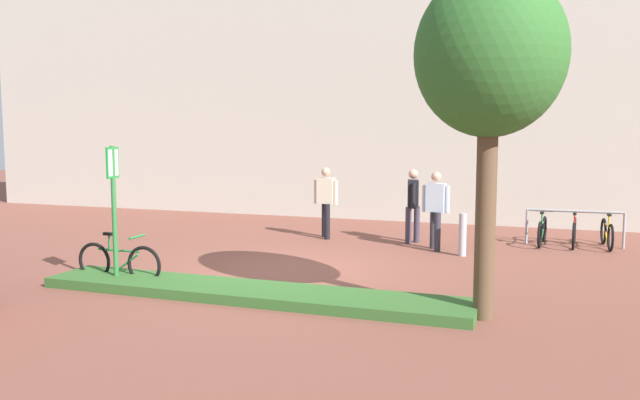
# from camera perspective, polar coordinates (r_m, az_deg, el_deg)

# --- Properties ---
(ground_plane) EXTENTS (60.00, 60.00, 0.00)m
(ground_plane) POSITION_cam_1_polar(r_m,az_deg,el_deg) (12.09, -2.88, -6.26)
(ground_plane) COLOR brown
(building_facade) EXTENTS (28.00, 1.20, 10.00)m
(building_facade) POSITION_cam_1_polar(r_m,az_deg,el_deg) (19.36, 6.04, 13.24)
(building_facade) COLOR beige
(building_facade) RESTS_ON ground
(planter_strip) EXTENTS (7.00, 1.10, 0.16)m
(planter_strip) POSITION_cam_1_polar(r_m,az_deg,el_deg) (10.20, -6.34, -8.17)
(planter_strip) COLOR #336028
(planter_strip) RESTS_ON ground
(tree_sidewalk) EXTENTS (2.02, 2.02, 4.73)m
(tree_sidewalk) POSITION_cam_1_polar(r_m,az_deg,el_deg) (9.04, 14.87, 12.12)
(tree_sidewalk) COLOR brown
(tree_sidewalk) RESTS_ON ground
(parking_sign_post) EXTENTS (0.08, 0.36, 2.35)m
(parking_sign_post) POSITION_cam_1_polar(r_m,az_deg,el_deg) (11.24, -17.87, 0.47)
(parking_sign_post) COLOR #2D7238
(parking_sign_post) RESTS_ON ground
(bike_at_sign) EXTENTS (1.68, 0.42, 0.86)m
(bike_at_sign) POSITION_cam_1_polar(r_m,az_deg,el_deg) (11.63, -17.44, -5.28)
(bike_at_sign) COLOR black
(bike_at_sign) RESTS_ON ground
(bike_rack_cluster) EXTENTS (2.11, 1.64, 0.83)m
(bike_rack_cluster) POSITION_cam_1_polar(r_m,az_deg,el_deg) (15.59, 21.66, -2.58)
(bike_rack_cluster) COLOR #99999E
(bike_rack_cluster) RESTS_ON ground
(bollard_steel) EXTENTS (0.16, 0.16, 0.90)m
(bollard_steel) POSITION_cam_1_polar(r_m,az_deg,el_deg) (13.68, 12.56, -3.03)
(bollard_steel) COLOR #ADADB2
(bollard_steel) RESTS_ON ground
(person_shirt_blue) EXTENTS (0.61, 0.46, 1.72)m
(person_shirt_blue) POSITION_cam_1_polar(r_m,az_deg,el_deg) (15.53, 0.52, 0.19)
(person_shirt_blue) COLOR black
(person_shirt_blue) RESTS_ON ground
(person_suited_navy) EXTENTS (0.33, 0.60, 1.72)m
(person_suited_navy) POSITION_cam_1_polar(r_m,az_deg,el_deg) (15.01, 8.26, -0.08)
(person_suited_navy) COLOR #383342
(person_suited_navy) RESTS_ON ground
(person_casual_tan) EXTENTS (0.61, 0.47, 1.72)m
(person_casual_tan) POSITION_cam_1_polar(r_m,az_deg,el_deg) (14.19, 10.24, -0.48)
(person_casual_tan) COLOR #2D2D38
(person_casual_tan) RESTS_ON ground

